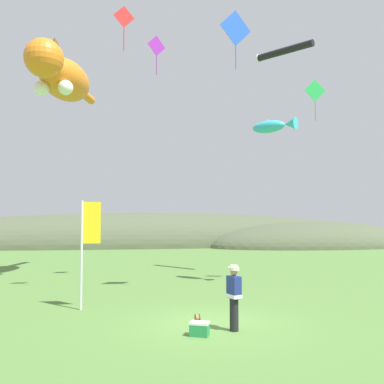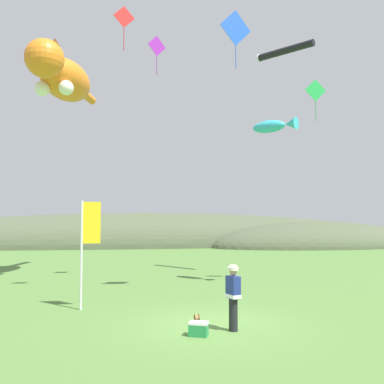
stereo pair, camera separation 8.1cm
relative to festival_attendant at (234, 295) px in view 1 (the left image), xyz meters
name	(u,v)px [view 1 (the left image)]	position (x,y,z in m)	size (l,w,h in m)	color
ground_plane	(215,325)	(-0.37, 0.71, -0.95)	(120.00, 120.00, 0.00)	#517A38
distant_hill_ridge	(178,246)	(2.89, 32.89, -0.95)	(60.59, 14.08, 6.84)	#4C563D
festival_attendant	(234,295)	(0.00, 0.00, 0.00)	(0.39, 0.48, 1.77)	black
kite_spool	(197,318)	(-0.83, 0.99, -0.82)	(0.13, 0.27, 0.27)	olive
picnic_cooler	(200,329)	(-1.02, -0.31, -0.77)	(0.58, 0.49, 0.36)	#268C4C
festival_banner_pole	(87,238)	(-4.19, 3.37, 1.43)	(0.66, 0.08, 3.65)	silver
kite_giant_cat	(61,77)	(-6.00, 9.87, 8.95)	(3.05, 7.36, 2.28)	orange
kite_fish_windsock	(273,126)	(3.66, 6.69, 6.20)	(1.87, 1.91, 0.65)	#33B2CC
kite_tube_streamer	(284,51)	(5.24, 9.26, 10.74)	(2.33, 2.72, 0.44)	black
kite_diamond_blue	(236,28)	(1.25, 4.20, 9.41)	(1.35, 0.47, 2.32)	blue
kite_diamond_green	(315,91)	(5.55, 6.40, 7.80)	(1.01, 0.04, 1.91)	green
kite_diamond_red	(124,17)	(-3.01, 4.75, 9.77)	(0.82, 0.24, 1.75)	red
kite_diamond_violet	(157,46)	(-1.48, 8.14, 10.09)	(0.87, 0.48, 1.88)	purple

